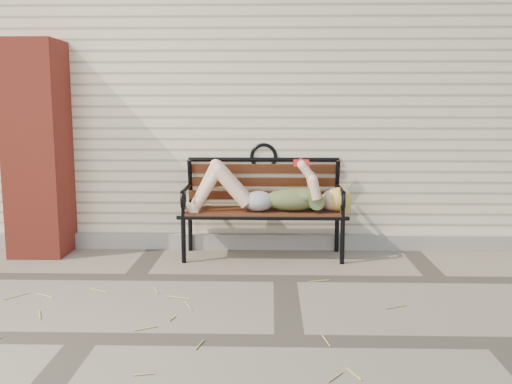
{
  "coord_description": "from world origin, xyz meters",
  "views": [
    {
      "loc": [
        -0.12,
        -4.52,
        1.41
      ],
      "look_at": [
        -0.25,
        0.6,
        0.63
      ],
      "focal_mm": 40.0,
      "sensor_mm": 36.0,
      "label": 1
    }
  ],
  "objects": [
    {
      "name": "garden_bench",
      "position": [
        -0.19,
        0.77,
        0.59
      ],
      "size": [
        1.62,
        0.64,
        1.05
      ],
      "color": "black",
      "rests_on": "ground"
    },
    {
      "name": "brick_pillar",
      "position": [
        -2.3,
        0.75,
        1.0
      ],
      "size": [
        0.5,
        0.5,
        2.0
      ],
      "primitive_type": "cube",
      "color": "#AA3726",
      "rests_on": "ground"
    },
    {
      "name": "reading_woman",
      "position": [
        -0.18,
        0.64,
        0.62
      ],
      "size": [
        1.53,
        0.35,
        0.48
      ],
      "color": "#09323F",
      "rests_on": "ground"
    },
    {
      "name": "straw_scatter",
      "position": [
        -0.72,
        -0.9,
        0.01
      ],
      "size": [
        2.7,
        1.69,
        0.01
      ],
      "color": "tan",
      "rests_on": "ground"
    },
    {
      "name": "ground",
      "position": [
        0.0,
        0.0,
        0.0
      ],
      "size": [
        80.0,
        80.0,
        0.0
      ],
      "primitive_type": "plane",
      "color": "#756A5A",
      "rests_on": "ground"
    },
    {
      "name": "foundation_strip",
      "position": [
        0.0,
        0.97,
        0.07
      ],
      "size": [
        8.0,
        0.1,
        0.15
      ],
      "primitive_type": "cube",
      "color": "gray",
      "rests_on": "ground"
    },
    {
      "name": "house_wall",
      "position": [
        0.0,
        3.0,
        1.5
      ],
      "size": [
        8.0,
        4.0,
        3.0
      ],
      "primitive_type": "cube",
      "color": "beige",
      "rests_on": "ground"
    }
  ]
}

